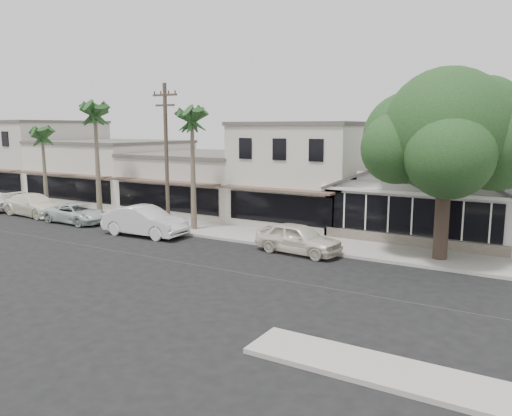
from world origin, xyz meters
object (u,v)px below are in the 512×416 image
Objects in this scene: utility_pole at (166,154)px; car_2 at (77,213)px; shade_tree at (446,135)px; car_0 at (298,238)px; car_3 at (34,205)px; car_1 at (145,221)px.

utility_pole reaches higher than car_2.
shade_tree is at bearing 5.83° from utility_pole.
car_0 is 21.47m from car_3.
utility_pole is at bearing 91.32° from car_0.
utility_pole is 12.85m from car_3.
utility_pole is 4.25m from car_1.
shade_tree is at bearing -64.54° from car_0.
utility_pole is 1.97× the size of car_0.
car_0 is 8.67m from shade_tree.
utility_pole is 1.68× the size of car_1.
car_2 is 23.72m from shade_tree.
car_0 is at bearing -88.54° from car_2.
car_0 is 9.77m from car_1.
car_3 is 28.53m from shade_tree.
car_2 is at bearing 82.04° from car_1.
utility_pole reaches higher than car_0.
car_3 is 0.60× the size of shade_tree.
car_0 reaches higher than car_2.
car_1 reaches higher than car_2.
car_0 is 0.83× the size of car_3.
car_3 reaches higher than car_2.
utility_pole is 1.90× the size of car_2.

